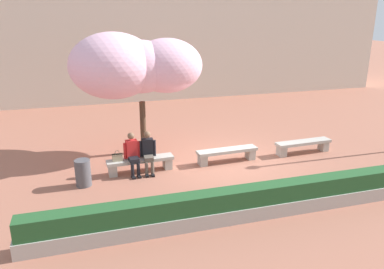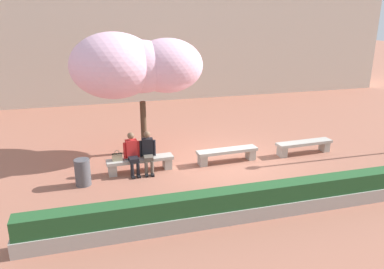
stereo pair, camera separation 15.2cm
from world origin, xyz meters
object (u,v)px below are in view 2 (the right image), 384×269
Objects in this scene: person_seated_left at (132,152)px; cherry_tree_main at (134,66)px; stone_bench_near_west at (227,153)px; handbag at (117,157)px; trash_bin at (83,172)px; stone_bench_center at (304,145)px; stone_bench_west_end at (140,162)px; person_seated_right at (148,150)px.

cherry_tree_main reaches higher than person_seated_left.
stone_bench_near_west is 3.59m from handbag.
handbag is at bearing 25.58° from trash_bin.
cherry_tree_main is at bearing 77.68° from person_seated_left.
stone_bench_near_west is 6.14× the size of handbag.
stone_bench_near_west is 2.67× the size of trash_bin.
person_seated_left reaches higher than handbag.
cherry_tree_main is 4.01m from trash_bin.
trash_bin is at bearing -129.02° from cherry_tree_main.
stone_bench_near_west and stone_bench_center have the same top height.
stone_bench_center is 6.14× the size of handbag.
stone_bench_west_end is at bearing -95.37° from cherry_tree_main.
person_seated_right is at bearing -2.04° from handbag.
stone_bench_center is at bearing 0.00° from stone_bench_near_west.
stone_bench_west_end is 1.61× the size of person_seated_right.
cherry_tree_main reaches higher than stone_bench_center.
cherry_tree_main reaches higher than stone_bench_near_west.
stone_bench_west_end is 1.61× the size of person_seated_left.
stone_bench_center is 6.01m from person_seated_left.
trash_bin is at bearing -162.84° from person_seated_left.
stone_bench_west_end is at bearing 12.58° from person_seated_left.
trash_bin is (-1.48, -0.46, -0.31)m from person_seated_left.
person_seated_right is 3.81× the size of handbag.
stone_bench_west_end is at bearing 16.53° from trash_bin.
stone_bench_west_end is 1.80m from trash_bin.
handbag is 0.43× the size of trash_bin.
person_seated_left is 1.65× the size of trash_bin.
person_seated_right reaches higher than stone_bench_west_end.
person_seated_right is at bearing -179.45° from stone_bench_center.
trash_bin is at bearing -163.47° from stone_bench_west_end.
stone_bench_west_end and stone_bench_center have the same top height.
stone_bench_center is at bearing 0.51° from person_seated_left.
person_seated_left is (-0.24, -0.05, 0.39)m from stone_bench_west_end.
person_seated_left is 3.81× the size of handbag.
handbag reaches higher than trash_bin.
handbag reaches higher than stone_bench_near_west.
cherry_tree_main is at bearing 64.83° from handbag.
stone_bench_center is 0.47× the size of cherry_tree_main.
cherry_tree_main reaches higher than trash_bin.
person_seated_right is (0.24, -0.05, 0.39)m from stone_bench_west_end.
handbag is (-3.58, -0.02, 0.27)m from stone_bench_near_west.
trash_bin is (-1.96, -0.46, -0.31)m from person_seated_right.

